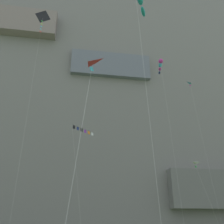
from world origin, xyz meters
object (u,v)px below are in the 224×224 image
at_px(kite_delta_far_left, 87,74).
at_px(kite_banner_high_right, 83,134).
at_px(kite_delta_high_center, 194,95).
at_px(kite_windsock_low_left, 160,65).
at_px(kite_diamond_upper_mid, 42,20).
at_px(kite_delta_low_right, 196,170).

xyz_separation_m(kite_delta_far_left, kite_banner_high_right, (0.83, 24.84, 4.85)).
bearing_deg(kite_delta_high_center, kite_banner_high_right, -179.87).
bearing_deg(kite_delta_far_left, kite_windsock_low_left, 59.64).
xyz_separation_m(kite_delta_far_left, kite_delta_high_center, (20.08, 24.89, 13.22)).
distance_m(kite_delta_far_left, kite_windsock_low_left, 32.77).
distance_m(kite_delta_far_left, kite_banner_high_right, 25.33).
height_order(kite_diamond_upper_mid, kite_windsock_low_left, kite_diamond_upper_mid).
xyz_separation_m(kite_diamond_upper_mid, kite_windsock_low_left, (20.27, 4.89, -2.75)).
relative_size(kite_delta_far_left, kite_delta_high_center, 0.43).
distance_m(kite_delta_high_center, kite_windsock_low_left, 7.97).
height_order(kite_windsock_low_left, kite_delta_low_right, kite_windsock_low_left).
distance_m(kite_diamond_upper_mid, kite_banner_high_right, 18.54).
relative_size(kite_windsock_low_left, kite_delta_low_right, 2.83).
height_order(kite_delta_high_center, kite_windsock_low_left, kite_windsock_low_left).
relative_size(kite_diamond_upper_mid, kite_delta_high_center, 1.27).
xyz_separation_m(kite_banner_high_right, kite_windsock_low_left, (13.01, -1.23, 13.17)).
xyz_separation_m(kite_windsock_low_left, kite_delta_low_right, (3.05, -2.01, -18.85)).
bearing_deg(kite_delta_far_left, kite_delta_low_right, 51.99).
height_order(kite_diamond_upper_mid, kite_delta_low_right, kite_diamond_upper_mid).
bearing_deg(kite_banner_high_right, kite_diamond_upper_mid, -139.92).
xyz_separation_m(kite_diamond_upper_mid, kite_delta_far_left, (6.44, -18.73, -20.77)).
bearing_deg(kite_delta_far_left, kite_banner_high_right, 88.09).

